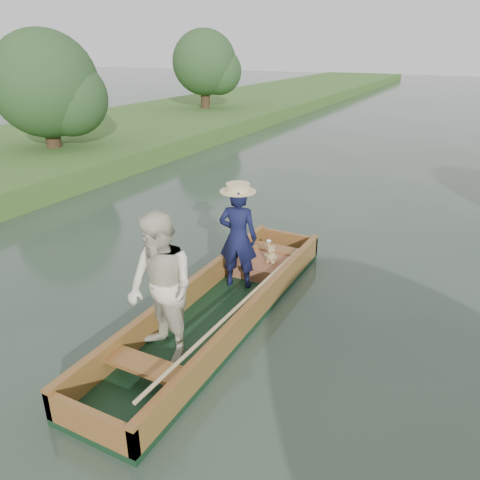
% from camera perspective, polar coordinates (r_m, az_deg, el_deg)
% --- Properties ---
extents(ground, '(120.00, 120.00, 0.00)m').
position_cam_1_polar(ground, '(6.55, -2.43, -9.51)').
color(ground, '#283D30').
rests_on(ground, ground).
extents(trees_far, '(21.72, 16.45, 4.27)m').
position_cam_1_polar(trees_far, '(13.98, 1.94, 18.69)').
color(trees_far, '#47331E').
rests_on(trees_far, ground).
extents(punt, '(1.20, 5.00, 1.86)m').
position_cam_1_polar(punt, '(6.10, -4.28, -5.40)').
color(punt, black).
rests_on(punt, ground).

